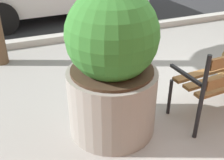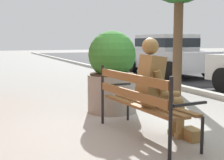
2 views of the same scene
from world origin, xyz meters
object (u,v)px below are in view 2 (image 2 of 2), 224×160
Objects in this scene: park_bench at (140,99)px; parked_car_silver at (167,53)px; concrete_planter at (112,73)px; bronze_statue_seated at (160,91)px.

parked_car_silver is (-6.64, 4.69, 0.30)m from park_bench.
park_bench is 1.65m from concrete_planter.
bronze_statue_seated is at bearing 51.18° from park_bench.
concrete_planter is at bearing -41.40° from parked_car_silver.
concrete_planter is at bearing 171.07° from park_bench.
parked_car_silver is at bearing 144.79° from park_bench.
parked_car_silver reaches higher than park_bench.
bronze_statue_seated is 1.79m from concrete_planter.
concrete_planter is at bearing 178.64° from bronze_statue_seated.
concrete_planter reaches higher than park_bench.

